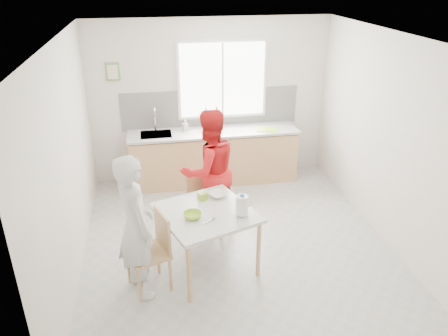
% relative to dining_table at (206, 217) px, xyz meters
% --- Properties ---
extents(ground, '(4.50, 4.50, 0.00)m').
position_rel_dining_table_xyz_m(ground, '(0.46, 0.42, -0.71)').
color(ground, '#B7B7B2').
rests_on(ground, ground).
extents(room_shell, '(4.50, 4.50, 4.50)m').
position_rel_dining_table_xyz_m(room_shell, '(0.46, 0.42, 0.93)').
color(room_shell, silver).
rests_on(room_shell, ground).
extents(window, '(1.50, 0.06, 1.30)m').
position_rel_dining_table_xyz_m(window, '(0.66, 2.65, 0.99)').
color(window, white).
rests_on(window, room_shell).
extents(backsplash, '(3.00, 0.02, 0.65)m').
position_rel_dining_table_xyz_m(backsplash, '(0.46, 2.66, 0.51)').
color(backsplash, white).
rests_on(backsplash, room_shell).
extents(picture_frame, '(0.22, 0.03, 0.28)m').
position_rel_dining_table_xyz_m(picture_frame, '(-1.09, 2.66, 1.19)').
color(picture_frame, '#5E9B46').
rests_on(picture_frame, room_shell).
extents(kitchen_counter, '(2.84, 0.64, 1.37)m').
position_rel_dining_table_xyz_m(kitchen_counter, '(0.46, 2.37, -0.29)').
color(kitchen_counter, tan).
rests_on(kitchen_counter, ground).
extents(dining_table, '(1.32, 1.32, 0.79)m').
position_rel_dining_table_xyz_m(dining_table, '(0.00, 0.00, 0.00)').
color(dining_table, silver).
rests_on(dining_table, ground).
extents(chair_left, '(0.55, 0.55, 0.94)m').
position_rel_dining_table_xyz_m(chair_left, '(-0.64, -0.23, -0.20)').
color(chair_left, tan).
rests_on(chair_left, ground).
extents(chair_far, '(0.48, 0.48, 0.82)m').
position_rel_dining_table_xyz_m(chair_far, '(0.06, 0.88, -0.26)').
color(chair_far, tan).
rests_on(chair_far, ground).
extents(person_white, '(0.59, 0.72, 1.70)m').
position_rel_dining_table_xyz_m(person_white, '(-0.81, -0.29, 0.14)').
color(person_white, silver).
rests_on(person_white, ground).
extents(person_red, '(1.02, 0.90, 1.74)m').
position_rel_dining_table_xyz_m(person_red, '(0.18, 0.95, 0.16)').
color(person_red, red).
rests_on(person_red, ground).
extents(bowl_green, '(0.27, 0.27, 0.07)m').
position_rel_dining_table_xyz_m(bowl_green, '(-0.17, -0.11, 0.11)').
color(bowl_green, '#A4D932').
rests_on(bowl_green, dining_table).
extents(bowl_white, '(0.28, 0.28, 0.05)m').
position_rel_dining_table_xyz_m(bowl_white, '(0.20, 0.34, 0.11)').
color(bowl_white, white).
rests_on(bowl_white, dining_table).
extents(milk_jug, '(0.20, 0.14, 0.26)m').
position_rel_dining_table_xyz_m(milk_jug, '(0.40, -0.16, 0.22)').
color(milk_jug, white).
rests_on(milk_jug, dining_table).
extents(green_box, '(0.13, 0.13, 0.09)m').
position_rel_dining_table_xyz_m(green_box, '(0.00, 0.30, 0.13)').
color(green_box, '#93B82A').
rests_on(green_box, dining_table).
extents(spoon, '(0.13, 0.11, 0.01)m').
position_rel_dining_table_xyz_m(spoon, '(-0.00, -0.23, 0.09)').
color(spoon, '#A5A5AA').
rests_on(spoon, dining_table).
extents(cutting_board, '(0.40, 0.33, 0.01)m').
position_rel_dining_table_xyz_m(cutting_board, '(1.35, 2.26, 0.21)').
color(cutting_board, '#8ECC2F').
rests_on(cutting_board, kitchen_counter).
extents(wine_bottle_a, '(0.07, 0.07, 0.32)m').
position_rel_dining_table_xyz_m(wine_bottle_a, '(0.52, 2.42, 0.37)').
color(wine_bottle_a, black).
rests_on(wine_bottle_a, kitchen_counter).
extents(wine_bottle_b, '(0.07, 0.07, 0.30)m').
position_rel_dining_table_xyz_m(wine_bottle_b, '(0.35, 2.46, 0.36)').
color(wine_bottle_b, black).
rests_on(wine_bottle_b, kitchen_counter).
extents(jar_amber, '(0.06, 0.06, 0.16)m').
position_rel_dining_table_xyz_m(jar_amber, '(0.42, 2.41, 0.29)').
color(jar_amber, '#955720').
rests_on(jar_amber, kitchen_counter).
extents(soap_bottle, '(0.10, 0.11, 0.18)m').
position_rel_dining_table_xyz_m(soap_bottle, '(-0.00, 2.48, 0.30)').
color(soap_bottle, '#999999').
rests_on(soap_bottle, kitchen_counter).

